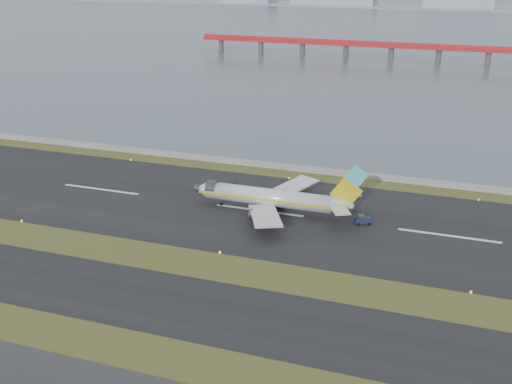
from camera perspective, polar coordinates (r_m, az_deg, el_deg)
ground at (r=114.92m, az=-4.67°, el=-7.01°), size 1000.00×1000.00×0.00m
taxiway_strip at (r=105.46m, az=-7.35°, el=-9.79°), size 1000.00×18.00×0.10m
runway_strip at (r=140.22m, az=0.31°, el=-1.67°), size 1000.00×45.00×0.10m
seawall at (r=166.95m, az=3.71°, el=2.13°), size 1000.00×2.50×1.00m
bay_water at (r=556.81m, az=15.55°, el=14.30°), size 1400.00×800.00×1.30m
red_pier at (r=346.41m, az=15.98°, el=12.14°), size 260.00×5.00×10.20m
far_shoreline at (r=714.77m, az=17.87°, el=15.78°), size 1400.00×80.00×60.50m
airliner at (r=137.93m, az=1.67°, el=-0.54°), size 38.52×32.89×12.80m
pushback_tug at (r=134.89m, az=9.45°, el=-2.45°), size 3.70×2.98×2.07m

